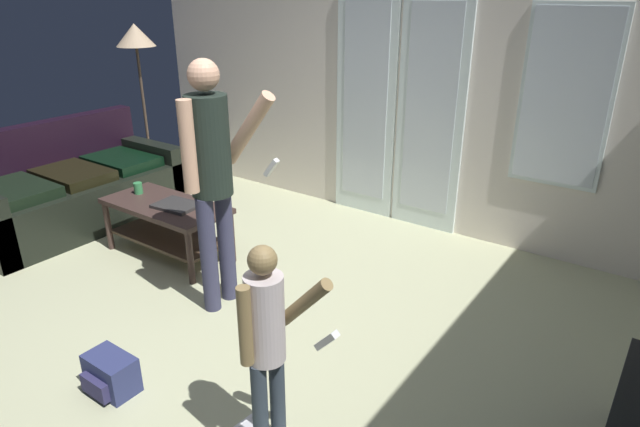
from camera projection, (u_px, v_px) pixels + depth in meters
name	position (u px, v px, depth m)	size (l,w,h in m)	color
ground_plane	(221.00, 326.00, 3.56)	(5.71, 4.62, 0.02)	#BDBF95
wall_back_with_doors	(400.00, 78.00, 4.74)	(5.71, 0.09, 2.71)	silver
leather_couch	(71.00, 191.00, 5.00)	(0.94, 1.87, 0.91)	black
coffee_table	(167.00, 218.00, 4.36)	(1.07, 0.50, 0.46)	#3E2C27
person_adult	(212.00, 167.00, 3.43)	(0.52, 0.48, 1.67)	#363753
person_child	(267.00, 336.00, 2.35)	(0.40, 0.29, 1.08)	#34404C
floor_lamp	(136.00, 44.00, 5.57)	(0.40, 0.40, 1.71)	#372725
backpack	(110.00, 374.00, 2.95)	(0.29, 0.21, 0.21)	navy
laptop_closed	(177.00, 205.00, 4.25)	(0.34, 0.26, 0.02)	#333231
cup_near_edge	(138.00, 188.00, 4.51)	(0.07, 0.07, 0.09)	#388A4E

